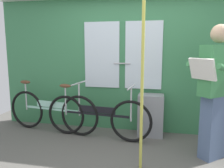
{
  "coord_description": "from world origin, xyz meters",
  "views": [
    {
      "loc": [
        0.42,
        -2.6,
        1.43
      ],
      "look_at": [
        -0.22,
        0.44,
        0.92
      ],
      "focal_mm": 36.81,
      "sensor_mm": 36.0,
      "label": 1
    }
  ],
  "objects_px": {
    "bicycle_near_door": "(96,116)",
    "bicycle_leaning_behind": "(51,111)",
    "handrail_pole": "(142,76)",
    "passenger_reading_newspaper": "(216,90)",
    "trash_bin_by_wall": "(151,115)"
  },
  "relations": [
    {
      "from": "handrail_pole",
      "to": "bicycle_leaning_behind",
      "type": "bearing_deg",
      "value": 150.71
    },
    {
      "from": "passenger_reading_newspaper",
      "to": "handrail_pole",
      "type": "distance_m",
      "value": 1.01
    },
    {
      "from": "trash_bin_by_wall",
      "to": "bicycle_near_door",
      "type": "bearing_deg",
      "value": -161.76
    },
    {
      "from": "bicycle_leaning_behind",
      "to": "handrail_pole",
      "type": "bearing_deg",
      "value": -20.99
    },
    {
      "from": "bicycle_near_door",
      "to": "passenger_reading_newspaper",
      "type": "distance_m",
      "value": 1.76
    },
    {
      "from": "bicycle_leaning_behind",
      "to": "passenger_reading_newspaper",
      "type": "relative_size",
      "value": 1.0
    },
    {
      "from": "handrail_pole",
      "to": "trash_bin_by_wall",
      "type": "bearing_deg",
      "value": 86.34
    },
    {
      "from": "trash_bin_by_wall",
      "to": "handrail_pole",
      "type": "xyz_separation_m",
      "value": [
        -0.07,
        -1.05,
        0.77
      ]
    },
    {
      "from": "passenger_reading_newspaper",
      "to": "handrail_pole",
      "type": "height_order",
      "value": "handrail_pole"
    },
    {
      "from": "bicycle_near_door",
      "to": "bicycle_leaning_behind",
      "type": "relative_size",
      "value": 1.02
    },
    {
      "from": "bicycle_near_door",
      "to": "trash_bin_by_wall",
      "type": "relative_size",
      "value": 2.56
    },
    {
      "from": "bicycle_near_door",
      "to": "bicycle_leaning_behind",
      "type": "height_order",
      "value": "bicycle_leaning_behind"
    },
    {
      "from": "passenger_reading_newspaper",
      "to": "handrail_pole",
      "type": "xyz_separation_m",
      "value": [
        -0.88,
        -0.44,
        0.21
      ]
    },
    {
      "from": "handrail_pole",
      "to": "bicycle_near_door",
      "type": "bearing_deg",
      "value": 134.47
    },
    {
      "from": "passenger_reading_newspaper",
      "to": "bicycle_near_door",
      "type": "bearing_deg",
      "value": -53.17
    }
  ]
}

